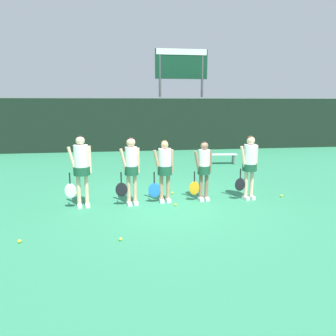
{
  "coord_description": "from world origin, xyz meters",
  "views": [
    {
      "loc": [
        -1.23,
        -8.2,
        2.6
      ],
      "look_at": [
        -0.01,
        0.03,
        0.93
      ],
      "focal_mm": 35.0,
      "sensor_mm": 36.0,
      "label": 1
    }
  ],
  "objects_px": {
    "tennis_ball_1": "(156,186)",
    "tennis_ball_5": "(121,239)",
    "player_2": "(164,167)",
    "scoreboard": "(181,73)",
    "tennis_ball_2": "(76,193)",
    "tennis_ball_4": "(175,205)",
    "tennis_ball_6": "(281,196)",
    "player_3": "(204,166)",
    "bench_courtside": "(218,156)",
    "player_4": "(250,162)",
    "player_1": "(131,165)",
    "tennis_ball_0": "(20,241)",
    "player_0": "(81,165)",
    "tennis_ball_3": "(172,193)"
  },
  "relations": [
    {
      "from": "tennis_ball_5",
      "to": "player_2",
      "type": "bearing_deg",
      "value": 63.61
    },
    {
      "from": "scoreboard",
      "to": "tennis_ball_4",
      "type": "bearing_deg",
      "value": -101.28
    },
    {
      "from": "player_3",
      "to": "tennis_ball_1",
      "type": "bearing_deg",
      "value": 120.76
    },
    {
      "from": "bench_courtside",
      "to": "tennis_ball_2",
      "type": "height_order",
      "value": "bench_courtside"
    },
    {
      "from": "tennis_ball_5",
      "to": "bench_courtside",
      "type": "bearing_deg",
      "value": 60.53
    },
    {
      "from": "tennis_ball_0",
      "to": "player_1",
      "type": "bearing_deg",
      "value": 43.3
    },
    {
      "from": "player_3",
      "to": "tennis_ball_1",
      "type": "distance_m",
      "value": 2.12
    },
    {
      "from": "player_2",
      "to": "tennis_ball_3",
      "type": "xyz_separation_m",
      "value": [
        0.32,
        0.7,
        -0.92
      ]
    },
    {
      "from": "player_0",
      "to": "player_1",
      "type": "bearing_deg",
      "value": -8.34
    },
    {
      "from": "player_0",
      "to": "tennis_ball_4",
      "type": "bearing_deg",
      "value": -15.61
    },
    {
      "from": "player_1",
      "to": "tennis_ball_2",
      "type": "xyz_separation_m",
      "value": [
        -1.54,
        1.2,
        -1.0
      ]
    },
    {
      "from": "tennis_ball_5",
      "to": "scoreboard",
      "type": "bearing_deg",
      "value": 74.64
    },
    {
      "from": "tennis_ball_2",
      "to": "tennis_ball_5",
      "type": "height_order",
      "value": "tennis_ball_2"
    },
    {
      "from": "player_0",
      "to": "player_3",
      "type": "distance_m",
      "value": 3.16
    },
    {
      "from": "player_2",
      "to": "player_3",
      "type": "xyz_separation_m",
      "value": [
        1.05,
        -0.0,
        -0.02
      ]
    },
    {
      "from": "player_0",
      "to": "tennis_ball_6",
      "type": "distance_m",
      "value": 5.5
    },
    {
      "from": "player_3",
      "to": "tennis_ball_2",
      "type": "xyz_separation_m",
      "value": [
        -3.47,
        1.08,
        -0.9
      ]
    },
    {
      "from": "tennis_ball_1",
      "to": "tennis_ball_5",
      "type": "distance_m",
      "value": 4.07
    },
    {
      "from": "player_4",
      "to": "player_2",
      "type": "bearing_deg",
      "value": 166.59
    },
    {
      "from": "tennis_ball_0",
      "to": "tennis_ball_2",
      "type": "distance_m",
      "value": 3.32
    },
    {
      "from": "tennis_ball_5",
      "to": "tennis_ball_6",
      "type": "distance_m",
      "value": 5.05
    },
    {
      "from": "tennis_ball_6",
      "to": "tennis_ball_1",
      "type": "bearing_deg",
      "value": 154.77
    },
    {
      "from": "tennis_ball_6",
      "to": "player_0",
      "type": "bearing_deg",
      "value": -178.89
    },
    {
      "from": "scoreboard",
      "to": "tennis_ball_2",
      "type": "bearing_deg",
      "value": -116.3
    },
    {
      "from": "tennis_ball_2",
      "to": "player_4",
      "type": "bearing_deg",
      "value": -13.74
    },
    {
      "from": "player_0",
      "to": "tennis_ball_2",
      "type": "height_order",
      "value": "player_0"
    },
    {
      "from": "tennis_ball_2",
      "to": "tennis_ball_3",
      "type": "bearing_deg",
      "value": -7.71
    },
    {
      "from": "bench_courtside",
      "to": "tennis_ball_1",
      "type": "relative_size",
      "value": 24.74
    },
    {
      "from": "tennis_ball_2",
      "to": "tennis_ball_1",
      "type": "bearing_deg",
      "value": 11.6
    },
    {
      "from": "player_3",
      "to": "tennis_ball_4",
      "type": "distance_m",
      "value": 1.29
    },
    {
      "from": "player_0",
      "to": "player_2",
      "type": "height_order",
      "value": "player_0"
    },
    {
      "from": "player_2",
      "to": "player_1",
      "type": "bearing_deg",
      "value": -175.36
    },
    {
      "from": "player_2",
      "to": "tennis_ball_5",
      "type": "xyz_separation_m",
      "value": [
        -1.17,
        -2.36,
        -0.92
      ]
    },
    {
      "from": "bench_courtside",
      "to": "player_3",
      "type": "bearing_deg",
      "value": -107.0
    },
    {
      "from": "player_1",
      "to": "player_3",
      "type": "distance_m",
      "value": 1.93
    },
    {
      "from": "player_4",
      "to": "tennis_ball_3",
      "type": "distance_m",
      "value": 2.35
    },
    {
      "from": "player_0",
      "to": "tennis_ball_0",
      "type": "relative_size",
      "value": 25.94
    },
    {
      "from": "player_2",
      "to": "bench_courtside",
      "type": "bearing_deg",
      "value": 55.82
    },
    {
      "from": "player_1",
      "to": "tennis_ball_0",
      "type": "bearing_deg",
      "value": -146.72
    },
    {
      "from": "player_2",
      "to": "tennis_ball_2",
      "type": "bearing_deg",
      "value": 152.68
    },
    {
      "from": "player_4",
      "to": "tennis_ball_4",
      "type": "distance_m",
      "value": 2.32
    },
    {
      "from": "tennis_ball_4",
      "to": "player_0",
      "type": "bearing_deg",
      "value": 173.35
    },
    {
      "from": "tennis_ball_1",
      "to": "tennis_ball_5",
      "type": "height_order",
      "value": "tennis_ball_5"
    },
    {
      "from": "bench_courtside",
      "to": "tennis_ball_3",
      "type": "distance_m",
      "value": 5.14
    },
    {
      "from": "tennis_ball_4",
      "to": "tennis_ball_5",
      "type": "xyz_separation_m",
      "value": [
        -1.4,
        -1.96,
        0.0
      ]
    },
    {
      "from": "tennis_ball_3",
      "to": "player_3",
      "type": "bearing_deg",
      "value": -43.92
    },
    {
      "from": "bench_courtside",
      "to": "tennis_ball_4",
      "type": "relative_size",
      "value": 24.19
    },
    {
      "from": "player_3",
      "to": "tennis_ball_3",
      "type": "distance_m",
      "value": 1.36
    },
    {
      "from": "player_0",
      "to": "tennis_ball_6",
      "type": "bearing_deg",
      "value": -7.86
    },
    {
      "from": "player_1",
      "to": "player_3",
      "type": "bearing_deg",
      "value": -6.45
    }
  ]
}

